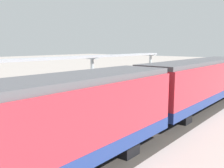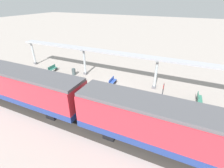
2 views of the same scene
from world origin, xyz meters
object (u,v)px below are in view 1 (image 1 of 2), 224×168
(bench_near_end, at_px, (133,87))
(bench_mid_platform, at_px, (56,106))
(platform_info_sign, at_px, (127,84))
(train_near_carriage, at_px, (200,82))
(canopy_pillar_second, at_px, (92,78))
(canopy_pillar_nearest, at_px, (150,70))
(train_far_carriage, at_px, (15,139))
(passenger_waiting_near_edge, at_px, (13,130))

(bench_near_end, relative_size, bench_mid_platform, 1.00)
(bench_near_end, bearing_deg, platform_info_sign, 117.49)
(train_near_carriage, distance_m, canopy_pillar_second, 8.68)
(canopy_pillar_nearest, relative_size, platform_info_sign, 1.60)
(canopy_pillar_nearest, height_order, bench_mid_platform, canopy_pillar_nearest)
(train_far_carriage, bearing_deg, bench_near_end, -65.93)
(train_far_carriage, relative_size, canopy_pillar_second, 3.90)
(bench_near_end, bearing_deg, canopy_pillar_nearest, -77.69)
(train_near_carriage, height_order, train_far_carriage, same)
(bench_mid_platform, bearing_deg, bench_near_end, -88.78)
(train_far_carriage, height_order, platform_info_sign, train_far_carriage)
(bench_mid_platform, bearing_deg, train_near_carriage, -131.95)
(train_near_carriage, distance_m, bench_near_end, 7.45)
(platform_info_sign, bearing_deg, train_near_carriage, -162.69)
(train_far_carriage, bearing_deg, passenger_waiting_near_edge, -25.68)
(platform_info_sign, bearing_deg, canopy_pillar_nearest, -71.08)
(canopy_pillar_nearest, distance_m, bench_mid_platform, 14.27)
(train_near_carriage, distance_m, passenger_waiting_near_edge, 13.20)
(bench_near_end, bearing_deg, train_far_carriage, 114.07)
(passenger_waiting_near_edge, bearing_deg, train_far_carriage, 154.32)
(train_far_carriage, relative_size, passenger_waiting_near_edge, 8.44)
(train_near_carriage, relative_size, bench_mid_platform, 9.05)
(train_near_carriage, height_order, canopy_pillar_second, canopy_pillar_second)
(train_far_carriage, relative_size, canopy_pillar_nearest, 3.90)
(train_far_carriage, height_order, bench_mid_platform, train_far_carriage)
(canopy_pillar_nearest, distance_m, platform_info_sign, 8.60)
(canopy_pillar_nearest, bearing_deg, platform_info_sign, 108.92)
(train_near_carriage, xyz_separation_m, platform_info_sign, (5.38, 1.68, -0.50))
(canopy_pillar_nearest, height_order, passenger_waiting_near_edge, canopy_pillar_nearest)
(canopy_pillar_nearest, height_order, bench_near_end, canopy_pillar_nearest)
(bench_near_end, bearing_deg, bench_mid_platform, 91.22)
(platform_info_sign, xyz_separation_m, passenger_waiting_near_edge, (-2.34, 11.14, -0.31))
(bench_mid_platform, height_order, passenger_waiting_near_edge, passenger_waiting_near_edge)
(train_far_carriage, xyz_separation_m, canopy_pillar_nearest, (8.17, -20.72, -0.05))
(train_far_carriage, xyz_separation_m, canopy_pillar_second, (8.17, -11.32, -0.05))
(bench_near_end, bearing_deg, canopy_pillar_second, 77.32)
(canopy_pillar_second, bearing_deg, canopy_pillar_nearest, -90.00)
(bench_near_end, height_order, platform_info_sign, platform_info_sign)
(bench_mid_platform, xyz_separation_m, passenger_waiting_near_edge, (-3.89, 5.11, 0.57))
(train_near_carriage, distance_m, train_far_carriage, 14.28)
(canopy_pillar_nearest, relative_size, bench_mid_platform, 2.32)
(train_near_carriage, bearing_deg, canopy_pillar_second, 19.89)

